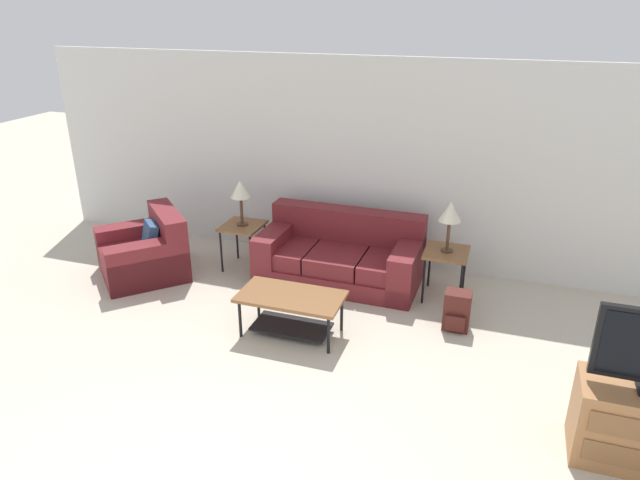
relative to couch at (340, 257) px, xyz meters
name	(u,v)px	position (x,y,z in m)	size (l,w,h in m)	color
wall_back	(366,164)	(0.11, 0.69, 1.01)	(9.05, 0.06, 2.60)	silver
couch	(340,257)	(0.00, 0.00, 0.00)	(1.95, 0.97, 0.82)	maroon
armchair	(146,253)	(-2.34, -0.64, -0.01)	(1.39, 1.39, 0.80)	maroon
coffee_table	(291,305)	(-0.11, -1.36, 0.04)	(1.06, 0.57, 0.45)	brown
side_table_left	(243,229)	(-1.27, -0.07, 0.23)	(0.49, 0.52, 0.58)	brown
side_table_right	(446,256)	(1.27, -0.07, 0.23)	(0.49, 0.52, 0.58)	brown
table_lamp_left	(240,190)	(-1.27, -0.07, 0.75)	(0.25, 0.25, 0.59)	#472D1E
table_lamp_right	(450,213)	(1.27, -0.07, 0.75)	(0.25, 0.25, 0.59)	#472D1E
backpack	(457,311)	(1.49, -0.72, -0.09)	(0.27, 0.28, 0.42)	#4C1E19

